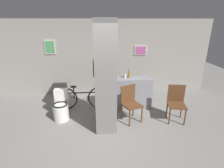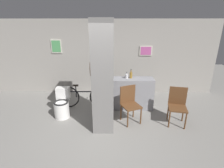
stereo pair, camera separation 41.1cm
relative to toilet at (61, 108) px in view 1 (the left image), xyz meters
The scene contains 10 objects.
ground_plane 1.36m from the toilet, 38.19° to the right, with size 14.00×14.00×0.00m, color gray.
wall_back 2.30m from the toilet, 60.14° to the left, with size 8.00×0.09×2.60m.
pillar_center 1.57m from the toilet, 16.78° to the right, with size 0.52×0.92×2.60m.
counter_shelf 2.02m from the toilet, 15.12° to the left, with size 1.33×0.44×0.95m.
toilet is the anchor object (origin of this frame).
chair_near_pillar 1.87m from the toilet, ahead, with size 0.58×0.58×0.96m.
chair_by_doorway 3.08m from the toilet, ahead, with size 0.51×0.51×0.96m.
bicycle 0.76m from the toilet, 44.13° to the left, with size 1.69×0.42×0.74m.
bottle_tall 2.14m from the toilet, 16.31° to the left, with size 0.08×0.08×0.28m.
bottle_short 2.01m from the toilet, 17.00° to the left, with size 0.08×0.08×0.20m.
Camera 1 is at (-0.02, -3.48, 2.55)m, focal length 28.00 mm.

